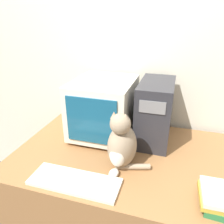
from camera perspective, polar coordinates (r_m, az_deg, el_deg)
The scene contains 8 objects.
wall_back at distance 1.73m, azimuth 7.76°, elevation 12.45°, with size 7.00×0.05×2.50m.
desk at distance 1.69m, azimuth 2.80°, elevation -21.47°, with size 1.39×0.92×0.78m.
crt_monitor at distance 1.55m, azimuth -2.19°, elevation 1.14°, with size 0.41×0.48×0.41m.
computer_tower at distance 1.52m, azimuth 11.15°, elevation 0.10°, with size 0.22×0.42×0.42m.
keyboard at distance 1.23m, azimuth -9.73°, elevation -17.44°, with size 0.48×0.18×0.02m.
cat at distance 1.25m, azimuth 2.55°, elevation -8.39°, with size 0.27×0.27×0.35m.
book_stack at distance 1.19m, azimuth 25.78°, elevation -19.57°, with size 0.16×0.21×0.08m.
pen at distance 1.31m, azimuth -10.17°, elevation -14.87°, with size 0.14×0.03×0.01m.
Camera 1 is at (0.27, -0.69, 1.59)m, focal length 35.00 mm.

